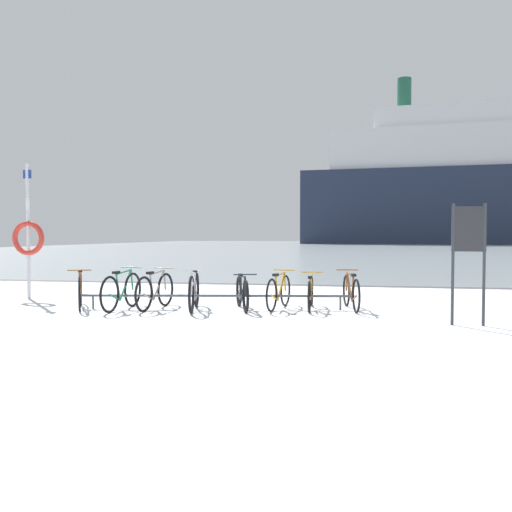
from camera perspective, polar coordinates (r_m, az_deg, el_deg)
The scene contains 13 objects.
ground at distance 60.61m, azimuth 8.87°, elevation 0.71°, with size 80.00×132.00×0.08m.
bike_rack at distance 11.38m, azimuth -4.10°, elevation -4.11°, with size 5.53×0.95×0.31m.
bicycle_0 at distance 12.11m, azimuth -17.49°, elevation -3.33°, with size 0.85×1.62×0.83m.
bicycle_1 at distance 11.63m, azimuth -13.54°, elevation -3.49°, with size 0.46×1.69×0.85m.
bicycle_2 at distance 11.61m, azimuth -10.24°, elevation -3.52°, with size 0.46×1.66×0.83m.
bicycle_3 at distance 11.29m, azimuth -6.34°, elevation -3.60°, with size 0.49×1.67×0.85m.
bicycle_4 at distance 11.34m, azimuth -1.42°, elevation -3.77°, with size 0.68×1.61×0.76m.
bicycle_5 at distance 11.43m, azimuth 2.34°, elevation -3.65°, with size 0.46×1.62×0.79m.
bicycle_6 at distance 11.46m, azimuth 5.59°, elevation -3.75°, with size 0.46×1.68×0.74m.
bicycle_7 at distance 11.50m, azimuth 9.67°, elevation -3.64°, with size 0.52×1.71×0.79m.
info_sign at distance 9.95m, azimuth 20.87°, elevation 1.28°, with size 0.55×0.05×2.04m.
rescue_post at distance 14.22m, azimuth -22.21°, elevation 1.95°, with size 0.82×0.12×3.19m.
ferry_ship at distance 95.20m, azimuth 18.71°, elevation 6.61°, with size 46.43×16.29×26.86m.
Camera 1 is at (1.99, -6.66, 1.53)m, focal length 39.23 mm.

